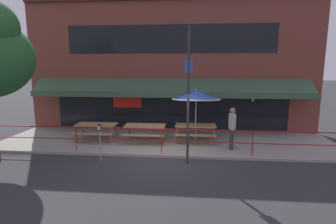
{
  "coord_description": "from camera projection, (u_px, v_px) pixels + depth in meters",
  "views": [
    {
      "loc": [
        1.15,
        -9.46,
        3.43
      ],
      "look_at": [
        0.13,
        1.6,
        1.5
      ],
      "focal_mm": 28.0,
      "sensor_mm": 36.0,
      "label": 1
    }
  ],
  "objects": [
    {
      "name": "picnic_table_left",
      "position": [
        96.0,
        127.0,
        11.9
      ],
      "size": [
        1.8,
        1.42,
        0.76
      ],
      "color": "#997047",
      "rests_on": "patio_deck"
    },
    {
      "name": "picnic_table_centre",
      "position": [
        145.0,
        128.0,
        11.69
      ],
      "size": [
        1.8,
        1.42,
        0.76
      ],
      "color": "#997047",
      "rests_on": "patio_deck"
    },
    {
      "name": "patio_railing",
      "position": [
        162.0,
        135.0,
        10.13
      ],
      "size": [
        13.84,
        0.04,
        0.97
      ],
      "color": "maroon",
      "rests_on": "patio_deck"
    },
    {
      "name": "patio_umbrella_right",
      "position": [
        196.0,
        95.0,
        11.55
      ],
      "size": [
        2.14,
        2.14,
        2.38
      ],
      "color": "#B7B2A8",
      "rests_on": "patio_deck"
    },
    {
      "name": "patio_deck",
      "position": [
        166.0,
        142.0,
        11.93
      ],
      "size": [
        15.0,
        4.0,
        0.1
      ],
      "primitive_type": "cube",
      "color": "gray",
      "rests_on": "ground"
    },
    {
      "name": "street_sign_pole",
      "position": [
        188.0,
        96.0,
        9.02
      ],
      "size": [
        0.28,
        0.09,
        4.77
      ],
      "color": "#2D2D33",
      "rests_on": "ground"
    },
    {
      "name": "parking_meter_near",
      "position": [
        100.0,
        131.0,
        9.47
      ],
      "size": [
        0.15,
        0.16,
        1.42
      ],
      "color": "gray",
      "rests_on": "ground"
    },
    {
      "name": "restaurant_building",
      "position": [
        170.0,
        67.0,
        13.53
      ],
      "size": [
        15.0,
        1.6,
        6.86
      ],
      "color": "brown",
      "rests_on": "ground"
    },
    {
      "name": "picnic_table_right",
      "position": [
        196.0,
        128.0,
        11.7
      ],
      "size": [
        1.8,
        1.42,
        0.76
      ],
      "color": "#997047",
      "rests_on": "patio_deck"
    },
    {
      "name": "ground_plane",
      "position": [
        161.0,
        158.0,
        9.98
      ],
      "size": [
        120.0,
        120.0,
        0.0
      ],
      "primitive_type": "plane",
      "color": "#2D2D30"
    },
    {
      "name": "pedestrian_walking",
      "position": [
        232.0,
        126.0,
        10.57
      ],
      "size": [
        0.24,
        0.62,
        1.71
      ],
      "color": "#333338",
      "rests_on": "patio_deck"
    }
  ]
}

